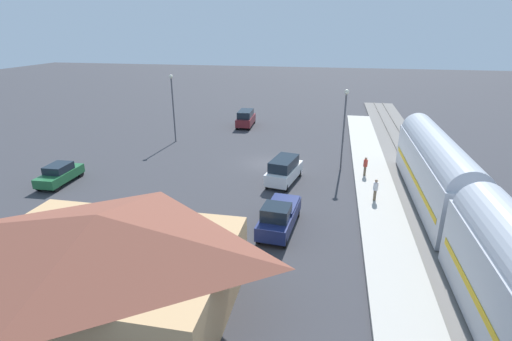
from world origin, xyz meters
The scene contains 13 objects.
ground_plane centered at (0.00, 0.00, 0.00)m, with size 200.00×200.00×0.00m, color #38383D.
railway_track centered at (-14.00, 0.00, 0.09)m, with size 4.80×70.00×0.30m.
platform centered at (-10.00, 0.00, 0.15)m, with size 3.20×46.00×0.30m.
passenger_train centered at (-14.00, 14.68, 2.86)m, with size 2.93×33.76×4.98m.
station_building centered at (4.00, 22.00, 2.54)m, with size 12.68×9.22×4.90m.
pedestrian_on_platform centered at (-9.66, 7.62, 1.28)m, with size 0.36×0.36×1.71m.
pedestrian_waiting_far centered at (-9.26, 2.34, 1.28)m, with size 0.36×0.36×1.71m.
pickup_navy centered at (-3.06, 13.01, 1.03)m, with size 2.43×5.55×2.14m.
suv_maroon centered at (5.36, -14.48, 1.15)m, with size 2.15×4.97×2.22m.
sedan_green centered at (16.63, 8.62, 0.88)m, with size 1.98×4.56×1.74m.
suv_white centered at (-2.31, 4.60, 1.15)m, with size 2.88×5.19×2.22m.
light_pole_near_platform centered at (-7.20, 0.48, 4.78)m, with size 0.44×0.44×7.58m.
light_pole_lot_center centered at (11.89, -5.62, 4.89)m, with size 0.44×0.44×7.77m.
Camera 1 is at (-5.97, 35.69, 12.72)m, focal length 27.03 mm.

